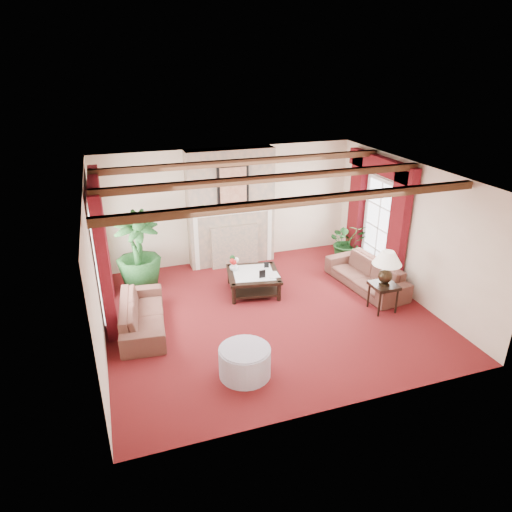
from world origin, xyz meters
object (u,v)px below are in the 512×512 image
object	(u,v)px
sofa_left	(142,310)
side_table	(383,297)
sofa_right	(367,270)
potted_palm	(140,267)
ottoman	(245,362)
coffee_table	(253,282)

from	to	relation	value
sofa_left	side_table	world-z (taller)	sofa_left
sofa_right	potted_palm	xyz separation A→B (m)	(-4.55, 1.52, 0.07)
sofa_right	ottoman	size ratio (longest dim) A/B	2.55
sofa_left	side_table	size ratio (longest dim) A/B	3.50
sofa_right	coffee_table	world-z (taller)	sofa_right
potted_palm	coffee_table	world-z (taller)	potted_palm
ottoman	sofa_left	bearing A→B (deg)	125.93
sofa_left	sofa_right	xyz separation A→B (m)	(4.68, 0.13, 0.01)
sofa_left	coffee_table	bearing A→B (deg)	-67.88
potted_palm	sofa_left	bearing A→B (deg)	-94.33
sofa_left	coffee_table	size ratio (longest dim) A/B	1.88
coffee_table	sofa_left	bearing A→B (deg)	-153.43
sofa_right	potted_palm	size ratio (longest dim) A/B	1.23
sofa_right	side_table	world-z (taller)	sofa_right
sofa_right	side_table	distance (m)	0.98
potted_palm	side_table	size ratio (longest dim) A/B	2.97
coffee_table	side_table	world-z (taller)	side_table
sofa_right	ottoman	distance (m)	3.88
potted_palm	ottoman	xyz separation A→B (m)	(1.23, -3.52, -0.23)
sofa_right	potted_palm	bearing A→B (deg)	-115.53
coffee_table	ottoman	world-z (taller)	ottoman
potted_palm	ottoman	world-z (taller)	potted_palm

